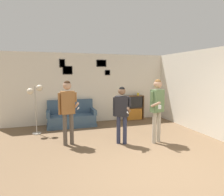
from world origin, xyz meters
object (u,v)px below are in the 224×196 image
at_px(person_player_foreground_left, 68,105).
at_px(drinking_cup, 138,94).
at_px(couch, 71,118).
at_px(person_player_foreground_center, 122,110).
at_px(person_watcher_holding_cup, 157,104).
at_px(bookshelf, 134,108).
at_px(floor_lamp, 35,96).

height_order(person_player_foreground_left, drinking_cup, person_player_foreground_left).
relative_size(couch, person_player_foreground_center, 1.11).
height_order(person_watcher_holding_cup, drinking_cup, person_watcher_holding_cup).
bearing_deg(couch, drinking_cup, 3.94).
bearing_deg(bookshelf, drinking_cup, 0.19).
xyz_separation_m(floor_lamp, person_player_foreground_center, (2.30, -1.68, -0.26)).
bearing_deg(bookshelf, floor_lamp, -167.34).
bearing_deg(drinking_cup, couch, -176.06).
height_order(person_player_foreground_left, person_watcher_holding_cup, person_watcher_holding_cup).
distance_m(floor_lamp, person_watcher_holding_cup, 3.77).
distance_m(bookshelf, floor_lamp, 3.93).
bearing_deg(person_player_foreground_left, couch, 81.55).
relative_size(person_player_foreground_center, person_watcher_holding_cup, 0.89).
height_order(couch, drinking_cup, drinking_cup).
distance_m(bookshelf, person_watcher_holding_cup, 2.84).
distance_m(couch, person_player_foreground_center, 2.67).
bearing_deg(couch, bookshelf, 4.21).
relative_size(bookshelf, person_player_foreground_left, 0.58).
bearing_deg(floor_lamp, person_player_foreground_center, -36.16).
xyz_separation_m(couch, floor_lamp, (-1.18, -0.66, 0.92)).
xyz_separation_m(couch, person_watcher_holding_cup, (2.09, -2.54, 0.81)).
height_order(bookshelf, person_watcher_holding_cup, person_watcher_holding_cup).
distance_m(bookshelf, drinking_cup, 0.60).
bearing_deg(floor_lamp, couch, 29.07).
xyz_separation_m(person_player_foreground_center, person_watcher_holding_cup, (0.97, -0.20, 0.15)).
height_order(couch, person_watcher_holding_cup, person_watcher_holding_cup).
xyz_separation_m(person_player_foreground_left, drinking_cup, (3.08, 2.16, -0.02)).
xyz_separation_m(floor_lamp, drinking_cup, (3.96, 0.85, -0.16)).
bearing_deg(person_watcher_holding_cup, person_player_foreground_center, 168.21).
relative_size(couch, bookshelf, 1.72).
bearing_deg(floor_lamp, drinking_cup, 12.07).
relative_size(person_watcher_holding_cup, drinking_cup, 16.32).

